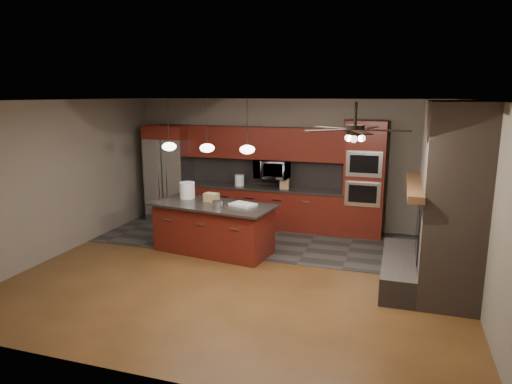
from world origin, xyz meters
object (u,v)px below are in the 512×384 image
at_px(counter_bucket, 239,180).
at_px(counter_box, 285,184).
at_px(white_bucket, 187,190).
at_px(refrigerator, 170,173).
at_px(paint_can, 217,204).
at_px(microwave, 272,169).
at_px(kitchen_island, 214,228).
at_px(cardboard_box, 211,197).
at_px(oven_tower, 364,179).
at_px(paint_tray, 243,205).

bearing_deg(counter_bucket, counter_box, -2.73).
bearing_deg(white_bucket, counter_box, 44.97).
relative_size(refrigerator, paint_can, 11.93).
bearing_deg(counter_box, microwave, 154.89).
height_order(kitchen_island, counter_box, counter_box).
xyz_separation_m(paint_can, cardboard_box, (-0.28, 0.40, 0.02)).
height_order(kitchen_island, white_bucket, white_bucket).
relative_size(oven_tower, paint_tray, 5.38).
bearing_deg(white_bucket, kitchen_island, -23.70).
xyz_separation_m(oven_tower, counter_box, (-1.67, -0.04, -0.18)).
xyz_separation_m(oven_tower, counter_bucket, (-2.72, 0.01, -0.17)).
bearing_deg(counter_bucket, paint_tray, -68.53).
distance_m(microwave, refrigerator, 2.44).
xyz_separation_m(refrigerator, cardboard_box, (1.75, -1.64, -0.10)).
bearing_deg(white_bucket, paint_can, -31.95).
bearing_deg(kitchen_island, paint_tray, 11.03).
bearing_deg(paint_tray, cardboard_box, -173.54).
bearing_deg(microwave, refrigerator, -176.91).
height_order(white_bucket, counter_bucket, white_bucket).
height_order(microwave, counter_bucket, microwave).
height_order(microwave, counter_box, microwave).
bearing_deg(paint_can, microwave, 79.55).
bearing_deg(paint_tray, oven_tower, 61.21).
height_order(white_bucket, counter_box, white_bucket).
height_order(microwave, cardboard_box, microwave).
xyz_separation_m(oven_tower, paint_tray, (-1.98, -1.85, -0.25)).
bearing_deg(counter_bucket, white_bucket, -107.40).
distance_m(white_bucket, counter_bucket, 1.68).
relative_size(kitchen_island, paint_can, 12.91).
xyz_separation_m(refrigerator, kitchen_island, (1.85, -1.81, -0.64)).
height_order(counter_bucket, counter_box, counter_bucket).
bearing_deg(paint_can, paint_tray, 33.66).
distance_m(paint_tray, counter_bucket, 2.00).
distance_m(white_bucket, paint_can, 0.99).
relative_size(paint_tray, cardboard_box, 1.76).
relative_size(oven_tower, counter_box, 11.13).
bearing_deg(white_bucket, paint_tray, -12.03).
relative_size(oven_tower, paint_can, 12.87).
bearing_deg(oven_tower, paint_can, -138.34).
height_order(oven_tower, microwave, oven_tower).
height_order(kitchen_island, cardboard_box, cardboard_box).
distance_m(refrigerator, white_bucket, 1.93).
bearing_deg(kitchen_island, white_bucket, 164.62).
bearing_deg(paint_can, counter_bucket, 99.09).
bearing_deg(counter_box, cardboard_box, -127.85).
distance_m(refrigerator, kitchen_island, 2.66).
distance_m(refrigerator, paint_tray, 3.01).
distance_m(paint_can, counter_bucket, 2.15).
distance_m(kitchen_island, white_bucket, 0.95).
bearing_deg(refrigerator, paint_can, -45.12).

